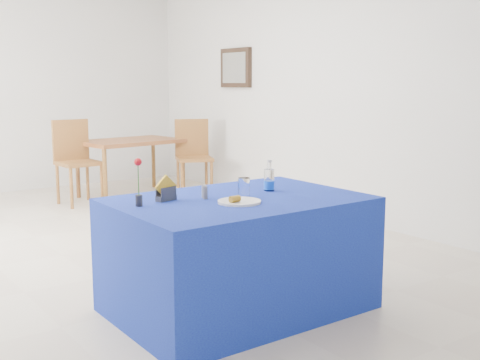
% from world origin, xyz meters
% --- Properties ---
extents(floor, '(7.00, 7.00, 0.00)m').
position_xyz_m(floor, '(0.00, 0.00, 0.00)').
color(floor, beige).
rests_on(floor, ground).
extents(room_shell, '(7.00, 7.00, 7.00)m').
position_xyz_m(room_shell, '(0.00, 0.00, 1.75)').
color(room_shell, silver).
rests_on(room_shell, ground).
extents(picture_frame, '(0.06, 0.64, 0.52)m').
position_xyz_m(picture_frame, '(2.47, 1.60, 1.70)').
color(picture_frame, black).
rests_on(picture_frame, room_shell).
extents(picture_art, '(0.02, 0.52, 0.40)m').
position_xyz_m(picture_art, '(2.44, 1.60, 1.70)').
color(picture_art, '#998C66').
rests_on(picture_art, room_shell).
extents(plate, '(0.27, 0.27, 0.01)m').
position_xyz_m(plate, '(-0.12, -2.08, 0.77)').
color(plate, white).
rests_on(plate, blue_table).
extents(drinking_glass, '(0.08, 0.08, 0.13)m').
position_xyz_m(drinking_glass, '(0.01, -1.95, 0.82)').
color(drinking_glass, white).
rests_on(drinking_glass, blue_table).
extents(salt_shaker, '(0.03, 0.03, 0.08)m').
position_xyz_m(salt_shaker, '(-0.21, -1.81, 0.80)').
color(salt_shaker, slate).
rests_on(salt_shaker, blue_table).
extents(pepper_shaker, '(0.03, 0.03, 0.08)m').
position_xyz_m(pepper_shaker, '(-0.23, -1.85, 0.80)').
color(pepper_shaker, '#5C5C60').
rests_on(pepper_shaker, blue_table).
extents(blue_table, '(1.60, 1.10, 0.76)m').
position_xyz_m(blue_table, '(-0.03, -1.94, 0.38)').
color(blue_table, navy).
rests_on(blue_table, floor).
extents(water_bottle, '(0.07, 0.07, 0.21)m').
position_xyz_m(water_bottle, '(0.30, -1.85, 0.83)').
color(water_bottle, silver).
rests_on(water_bottle, blue_table).
extents(napkin_holder, '(0.15, 0.09, 0.17)m').
position_xyz_m(napkin_holder, '(-0.46, -1.75, 0.81)').
color(napkin_holder, '#36363B').
rests_on(napkin_holder, blue_table).
extents(rose_vase, '(0.05, 0.05, 0.30)m').
position_xyz_m(rose_vase, '(-0.68, -1.81, 0.90)').
color(rose_vase, '#232327').
rests_on(rose_vase, blue_table).
extents(oak_table, '(1.36, 0.97, 0.76)m').
position_xyz_m(oak_table, '(1.20, 2.24, 0.68)').
color(oak_table, '#95542B').
rests_on(oak_table, floor).
extents(chair_bg_left, '(0.50, 0.50, 1.05)m').
position_xyz_m(chair_bg_left, '(0.41, 2.16, 0.61)').
color(chair_bg_left, brown).
rests_on(chair_bg_left, floor).
extents(chair_bg_right, '(0.59, 0.59, 1.02)m').
position_xyz_m(chair_bg_right, '(1.91, 1.80, 0.59)').
color(chair_bg_right, brown).
rests_on(chair_bg_right, floor).
extents(banana_pieces, '(0.07, 0.05, 0.04)m').
position_xyz_m(banana_pieces, '(-0.18, -2.11, 0.80)').
color(banana_pieces, gold).
rests_on(banana_pieces, plate).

